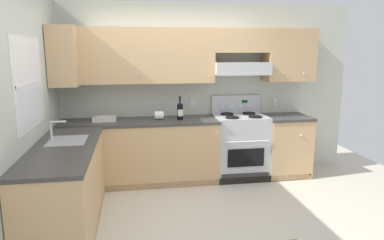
# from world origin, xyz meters

# --- Properties ---
(ground_plane) EXTENTS (7.04, 7.04, 0.00)m
(ground_plane) POSITION_xyz_m (0.00, 0.00, 0.00)
(ground_plane) COLOR beige
(wall_back) EXTENTS (4.68, 0.57, 2.55)m
(wall_back) POSITION_xyz_m (0.40, 1.53, 1.48)
(wall_back) COLOR beige
(wall_back) RESTS_ON ground_plane
(wall_left) EXTENTS (0.47, 4.00, 2.55)m
(wall_left) POSITION_xyz_m (-1.59, 0.23, 1.34)
(wall_left) COLOR beige
(wall_left) RESTS_ON ground_plane
(counter_back_run) EXTENTS (3.60, 0.65, 0.91)m
(counter_back_run) POSITION_xyz_m (0.05, 1.24, 0.45)
(counter_back_run) COLOR tan
(counter_back_run) RESTS_ON ground_plane
(counter_left_run) EXTENTS (0.63, 1.91, 1.13)m
(counter_left_run) POSITION_xyz_m (-1.24, -0.00, 0.46)
(counter_left_run) COLOR tan
(counter_left_run) RESTS_ON ground_plane
(stove) EXTENTS (0.76, 0.62, 1.20)m
(stove) POSITION_xyz_m (1.02, 1.25, 0.48)
(stove) COLOR #B7BABC
(stove) RESTS_ON ground_plane
(wine_bottle) EXTENTS (0.08, 0.08, 0.33)m
(wine_bottle) POSITION_xyz_m (0.12, 1.21, 1.04)
(wine_bottle) COLOR black
(wine_bottle) RESTS_ON counter_back_run
(bowl) EXTENTS (0.32, 0.22, 0.06)m
(bowl) POSITION_xyz_m (-0.92, 1.28, 0.93)
(bowl) COLOR beige
(bowl) RESTS_ON counter_back_run
(paper_towel_roll) EXTENTS (0.13, 0.12, 0.12)m
(paper_towel_roll) POSITION_xyz_m (-0.17, 1.27, 0.97)
(paper_towel_roll) COLOR white
(paper_towel_roll) RESTS_ON counter_back_run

